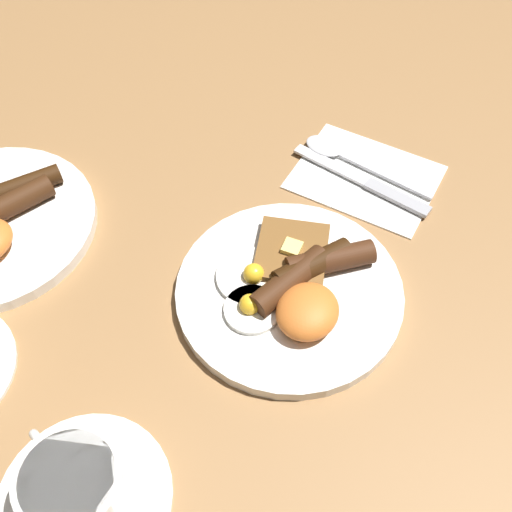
{
  "coord_description": "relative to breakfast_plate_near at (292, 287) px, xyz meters",
  "views": [
    {
      "loc": [
        -0.33,
        -0.15,
        0.55
      ],
      "look_at": [
        0.01,
        0.05,
        0.03
      ],
      "focal_mm": 42.0,
      "sensor_mm": 36.0,
      "label": 1
    }
  ],
  "objects": [
    {
      "name": "breakfast_plate_near",
      "position": [
        0.0,
        0.0,
        0.0
      ],
      "size": [
        0.25,
        0.25,
        0.05
      ],
      "color": "white",
      "rests_on": "ground_plane"
    },
    {
      "name": "ground_plane",
      "position": [
        -0.0,
        0.0,
        -0.01
      ],
      "size": [
        3.0,
        3.0,
        0.0
      ],
      "primitive_type": "plane",
      "color": "olive"
    },
    {
      "name": "napkin",
      "position": [
        0.21,
        0.01,
        -0.01
      ],
      "size": [
        0.14,
        0.18,
        0.01
      ],
      "primitive_type": "cube",
      "rotation": [
        0.0,
        0.0,
        0.01
      ],
      "color": "white",
      "rests_on": "ground_plane"
    },
    {
      "name": "spoon",
      "position": [
        0.22,
        0.05,
        -0.01
      ],
      "size": [
        0.04,
        0.18,
        0.01
      ],
      "rotation": [
        0.0,
        0.0,
        1.47
      ],
      "color": "silver",
      "rests_on": "napkin"
    },
    {
      "name": "teacup_near",
      "position": [
        -0.28,
        0.06,
        0.01
      ],
      "size": [
        0.16,
        0.16,
        0.07
      ],
      "color": "white",
      "rests_on": "ground_plane"
    },
    {
      "name": "knife",
      "position": [
        0.19,
        -0.01,
        -0.01
      ],
      "size": [
        0.04,
        0.19,
        0.01
      ],
      "rotation": [
        0.0,
        0.0,
        1.46
      ],
      "color": "silver",
      "rests_on": "napkin"
    }
  ]
}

